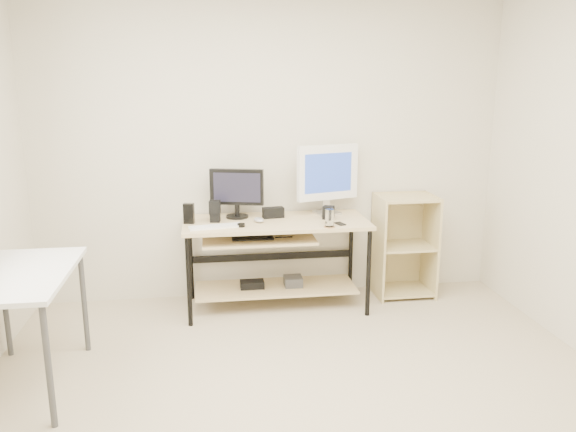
# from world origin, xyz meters

# --- Properties ---
(room) EXTENTS (4.01, 4.01, 2.62)m
(room) POSITION_xyz_m (-0.14, 0.04, 1.32)
(room) COLOR #C0B194
(room) RESTS_ON ground
(desk) EXTENTS (1.50, 0.65, 0.75)m
(desk) POSITION_xyz_m (-0.03, 1.66, 0.54)
(desk) COLOR #D8BF89
(desk) RESTS_ON ground
(side_table) EXTENTS (0.60, 1.00, 0.75)m
(side_table) POSITION_xyz_m (-1.68, 0.60, 0.67)
(side_table) COLOR white
(side_table) RESTS_ON ground
(shelf_unit) EXTENTS (0.50, 0.40, 0.90)m
(shelf_unit) POSITION_xyz_m (1.15, 1.82, 0.45)
(shelf_unit) COLOR #D3C184
(shelf_unit) RESTS_ON ground
(black_monitor) EXTENTS (0.44, 0.19, 0.41)m
(black_monitor) POSITION_xyz_m (-0.31, 1.80, 0.98)
(black_monitor) COLOR black
(black_monitor) RESTS_ON desk
(white_imac) EXTENTS (0.54, 0.21, 0.59)m
(white_imac) POSITION_xyz_m (0.46, 1.83, 1.09)
(white_imac) COLOR silver
(white_imac) RESTS_ON desk
(keyboard) EXTENTS (0.43, 0.19, 0.01)m
(keyboard) POSITION_xyz_m (-0.49, 1.50, 0.76)
(keyboard) COLOR white
(keyboard) RESTS_ON desk
(mouse) EXTENTS (0.11, 0.13, 0.04)m
(mouse) POSITION_xyz_m (-0.14, 1.62, 0.77)
(mouse) COLOR #B5B5BA
(mouse) RESTS_ON desk
(center_speaker) EXTENTS (0.18, 0.10, 0.09)m
(center_speaker) POSITION_xyz_m (-0.01, 1.76, 0.79)
(center_speaker) COLOR black
(center_speaker) RESTS_ON desk
(speaker_left) EXTENTS (0.10, 0.10, 0.17)m
(speaker_left) POSITION_xyz_m (-0.49, 1.69, 0.84)
(speaker_left) COLOR black
(speaker_left) RESTS_ON desk
(speaker_right) EXTENTS (0.11, 0.11, 0.11)m
(speaker_right) POSITION_xyz_m (0.44, 1.66, 0.80)
(speaker_right) COLOR black
(speaker_right) RESTS_ON desk
(audio_controller) EXTENTS (0.09, 0.07, 0.16)m
(audio_controller) POSITION_xyz_m (-0.70, 1.66, 0.83)
(audio_controller) COLOR black
(audio_controller) RESTS_ON desk
(volume_puck) EXTENTS (0.07, 0.07, 0.03)m
(volume_puck) POSITION_xyz_m (-0.29, 1.49, 0.76)
(volume_puck) COLOR black
(volume_puck) RESTS_ON desk
(smartphone) EXTENTS (0.08, 0.11, 0.01)m
(smartphone) POSITION_xyz_m (0.49, 1.46, 0.75)
(smartphone) COLOR black
(smartphone) RESTS_ON desk
(coaster) EXTENTS (0.11, 0.11, 0.01)m
(coaster) POSITION_xyz_m (0.39, 1.38, 0.75)
(coaster) COLOR #A7774B
(coaster) RESTS_ON desk
(drinking_glass) EXTENTS (0.09, 0.09, 0.14)m
(drinking_glass) POSITION_xyz_m (0.39, 1.38, 0.82)
(drinking_glass) COLOR white
(drinking_glass) RESTS_ON coaster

